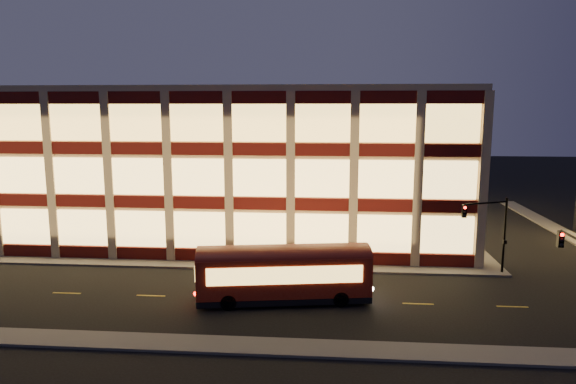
{
  "coord_description": "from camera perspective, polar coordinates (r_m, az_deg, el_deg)",
  "views": [
    {
      "loc": [
        10.1,
        -38.57,
        12.76
      ],
      "look_at": [
        6.28,
        8.0,
        5.01
      ],
      "focal_mm": 32.0,
      "sensor_mm": 36.0,
      "label": 1
    }
  ],
  "objects": [
    {
      "name": "traffic_signal_far",
      "position": [
        41.56,
        21.55,
        -3.26
      ],
      "size": [
        3.79,
        1.87,
        6.0
      ],
      "color": "black",
      "rests_on": "ground"
    },
    {
      "name": "sidewalk_tower_west",
      "position": [
        61.81,
        27.37,
        -3.49
      ],
      "size": [
        2.0,
        30.0,
        0.15
      ],
      "primitive_type": "cube",
      "color": "#514F4C",
      "rests_on": "ground"
    },
    {
      "name": "sidewalk_office_south",
      "position": [
        43.57,
        -13.15,
        -7.76
      ],
      "size": [
        54.0,
        2.0,
        0.15
      ],
      "primitive_type": "cube",
      "color": "#514F4C",
      "rests_on": "ground"
    },
    {
      "name": "trolley_bus",
      "position": [
        34.19,
        -0.48,
        -8.71
      ],
      "size": [
        11.59,
        4.58,
        3.82
      ],
      "rotation": [
        0.0,
        0.0,
        0.16
      ],
      "color": "maroon",
      "rests_on": "ground"
    },
    {
      "name": "sidewalk_office_east",
      "position": [
        58.44,
        17.36,
        -3.55
      ],
      "size": [
        2.0,
        30.0,
        0.15
      ],
      "primitive_type": "cube",
      "color": "#514F4C",
      "rests_on": "ground"
    },
    {
      "name": "ground",
      "position": [
        41.86,
        -9.61,
        -8.46
      ],
      "size": [
        200.0,
        200.0,
        0.0
      ],
      "primitive_type": "plane",
      "color": "black",
      "rests_on": "ground"
    },
    {
      "name": "sidewalk_near",
      "position": [
        30.28,
        -15.88,
        -15.73
      ],
      "size": [
        100.0,
        2.0,
        0.15
      ],
      "primitive_type": "cube",
      "color": "#514F4C",
      "rests_on": "ground"
    },
    {
      "name": "office_building",
      "position": [
        57.25,
        -8.49,
        3.8
      ],
      "size": [
        50.45,
        30.45,
        14.5
      ],
      "color": "tan",
      "rests_on": "ground"
    }
  ]
}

